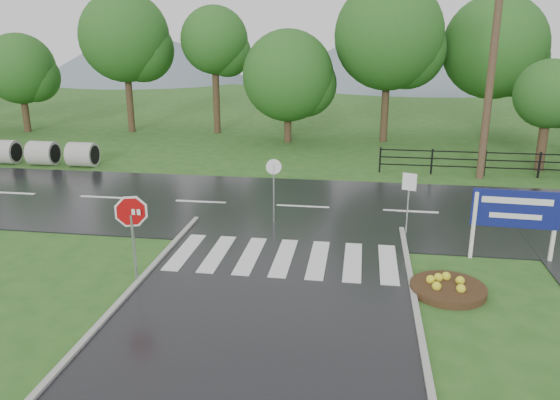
# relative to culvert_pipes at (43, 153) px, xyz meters

# --- Properties ---
(ground) EXTENTS (120.00, 120.00, 0.00)m
(ground) POSITION_rel_culvert_pipes_xyz_m (13.59, -15.00, -0.60)
(ground) COLOR #2A591D
(ground) RESTS_ON ground
(main_road) EXTENTS (90.00, 8.00, 0.04)m
(main_road) POSITION_rel_culvert_pipes_xyz_m (13.59, -5.00, -0.60)
(main_road) COLOR black
(main_road) RESTS_ON ground
(crosswalk) EXTENTS (6.50, 2.80, 0.02)m
(crosswalk) POSITION_rel_culvert_pipes_xyz_m (13.59, -10.00, -0.54)
(crosswalk) COLOR silver
(crosswalk) RESTS_ON ground
(fence_west) EXTENTS (9.58, 0.08, 1.20)m
(fence_west) POSITION_rel_culvert_pipes_xyz_m (21.34, 1.00, 0.12)
(fence_west) COLOR black
(fence_west) RESTS_ON ground
(hills) EXTENTS (102.00, 48.00, 48.00)m
(hills) POSITION_rel_culvert_pipes_xyz_m (17.09, 50.00, -16.14)
(hills) COLOR slate
(hills) RESTS_ON ground
(treeline) EXTENTS (83.20, 5.20, 10.00)m
(treeline) POSITION_rel_culvert_pipes_xyz_m (14.59, 9.00, -0.60)
(treeline) COLOR #1E541A
(treeline) RESTS_ON ground
(culvert_pipes) EXTENTS (5.50, 1.20, 1.20)m
(culvert_pipes) POSITION_rel_culvert_pipes_xyz_m (0.00, 0.00, 0.00)
(culvert_pipes) COLOR #9E9B93
(culvert_pipes) RESTS_ON ground
(stop_sign) EXTENTS (1.08, 0.38, 2.56)m
(stop_sign) POSITION_rel_culvert_pipes_xyz_m (9.96, -12.14, 1.19)
(stop_sign) COLOR #939399
(stop_sign) RESTS_ON ground
(estate_billboard) EXTENTS (2.41, 0.20, 2.11)m
(estate_billboard) POSITION_rel_culvert_pipes_xyz_m (20.11, -9.05, 0.85)
(estate_billboard) COLOR silver
(estate_billboard) RESTS_ON ground
(flower_bed) EXTENTS (1.91, 1.91, 0.38)m
(flower_bed) POSITION_rel_culvert_pipes_xyz_m (18.03, -11.48, -0.46)
(flower_bed) COLOR #332111
(flower_bed) RESTS_ON ground
(reg_sign_small) EXTENTS (0.44, 0.17, 2.07)m
(reg_sign_small) POSITION_rel_culvert_pipes_xyz_m (17.27, -7.33, 0.87)
(reg_sign_small) COLOR #939399
(reg_sign_small) RESTS_ON ground
(reg_sign_round) EXTENTS (0.51, 0.17, 2.27)m
(reg_sign_round) POSITION_rel_culvert_pipes_xyz_m (12.79, -6.87, 0.83)
(reg_sign_round) COLOR #939399
(reg_sign_round) RESTS_ON ground
(utility_pole_east) EXTENTS (1.76, 0.33, 9.88)m
(utility_pole_east) POSITION_rel_culvert_pipes_xyz_m (21.07, 0.50, 4.42)
(utility_pole_east) COLOR #473523
(utility_pole_east) RESTS_ON ground
(entrance_tree_left) EXTENTS (3.18, 3.18, 5.24)m
(entrance_tree_left) POSITION_rel_culvert_pipes_xyz_m (24.18, 2.50, 3.01)
(entrance_tree_left) COLOR #3D2B1C
(entrance_tree_left) RESTS_ON ground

